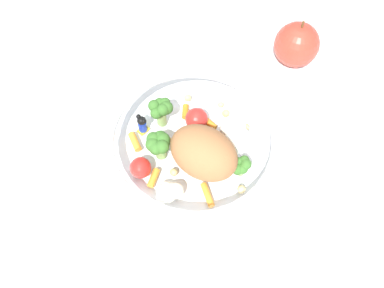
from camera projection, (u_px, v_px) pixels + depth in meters
The scene contains 3 objects.
ground_plane at pixel (193, 148), 0.62m from camera, with size 2.40×2.40×0.00m, color white.
food_container at pixel (196, 145), 0.58m from camera, with size 0.24×0.24×0.08m.
loose_apple at pixel (297, 45), 0.67m from camera, with size 0.07×0.07×0.09m.
Camera 1 is at (0.04, -0.31, 0.53)m, focal length 38.32 mm.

